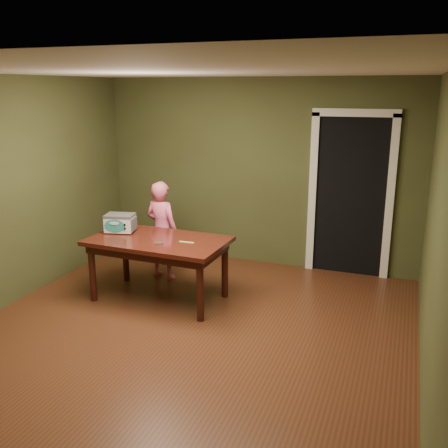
% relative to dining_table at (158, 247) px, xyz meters
% --- Properties ---
extents(floor, '(5.00, 5.00, 0.00)m').
position_rel_dining_table_xyz_m(floor, '(0.68, -0.80, -0.65)').
color(floor, '#582B19').
rests_on(floor, ground).
extents(room_shell, '(4.52, 5.02, 2.61)m').
position_rel_dining_table_xyz_m(room_shell, '(0.68, -0.80, 1.06)').
color(room_shell, '#444D29').
rests_on(room_shell, ground).
extents(doorway, '(1.10, 0.66, 2.25)m').
position_rel_dining_table_xyz_m(doorway, '(1.98, 1.98, 0.41)').
color(doorway, black).
rests_on(doorway, ground).
extents(dining_table, '(1.63, 0.95, 0.75)m').
position_rel_dining_table_xyz_m(dining_table, '(0.00, 0.00, 0.00)').
color(dining_table, '#39140D').
rests_on(dining_table, floor).
extents(toy_oven, '(0.40, 0.32, 0.22)m').
position_rel_dining_table_xyz_m(toy_oven, '(-0.57, 0.10, 0.22)').
color(toy_oven, '#4C4F54').
rests_on(toy_oven, dining_table).
extents(baking_pan, '(0.10, 0.10, 0.02)m').
position_rel_dining_table_xyz_m(baking_pan, '(0.10, -0.17, 0.11)').
color(baking_pan, silver).
rests_on(baking_pan, dining_table).
extents(spatula, '(0.18, 0.03, 0.01)m').
position_rel_dining_table_xyz_m(spatula, '(0.37, -0.01, 0.10)').
color(spatula, '#EAE265').
rests_on(spatula, dining_table).
extents(child, '(0.53, 0.40, 1.30)m').
position_rel_dining_table_xyz_m(child, '(-0.29, 0.65, 0.00)').
color(child, '#E55E86').
rests_on(child, floor).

